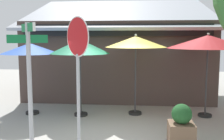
% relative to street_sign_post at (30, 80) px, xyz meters
% --- Properties ---
extents(ground_plane, '(28.00, 28.00, 0.10)m').
position_rel_street_sign_post_xyz_m(ground_plane, '(1.39, 1.77, -1.80)').
color(ground_plane, '#9E9B93').
extents(cafe_building, '(8.16, 5.46, 4.65)m').
position_rel_street_sign_post_xyz_m(cafe_building, '(1.36, 7.36, -0.04)').
color(cafe_building, '#473833').
rests_on(cafe_building, ground).
extents(street_sign_post, '(0.64, 0.69, 2.87)m').
position_rel_street_sign_post_xyz_m(street_sign_post, '(0.00, 0.00, 0.00)').
color(street_sign_post, '#A8AAB2').
rests_on(street_sign_post, ground).
extents(stop_sign, '(0.59, 0.61, 3.02)m').
position_rel_street_sign_post_xyz_m(stop_sign, '(0.90, 0.37, 0.38)').
color(stop_sign, '#A8AAB2').
rests_on(stop_sign, ground).
extents(patio_umbrella_royal_blue_left, '(1.90, 1.90, 2.48)m').
position_rel_street_sign_post_xyz_m(patio_umbrella_royal_blue_left, '(-1.40, 3.47, 0.45)').
color(patio_umbrella_royal_blue_left, black).
rests_on(patio_umbrella_royal_blue_left, ground).
extents(patio_umbrella_forest_green_center, '(1.95, 1.95, 2.61)m').
position_rel_street_sign_post_xyz_m(patio_umbrella_forest_green_center, '(0.30, 3.41, 0.53)').
color(patio_umbrella_forest_green_center, black).
rests_on(patio_umbrella_forest_green_center, ground).
extents(patio_umbrella_mustard_right, '(2.03, 2.03, 2.71)m').
position_rel_street_sign_post_xyz_m(patio_umbrella_mustard_right, '(2.10, 3.74, 0.68)').
color(patio_umbrella_mustard_right, black).
rests_on(patio_umbrella_mustard_right, ground).
extents(patio_umbrella_crimson_far_right, '(2.62, 2.62, 2.74)m').
position_rel_street_sign_post_xyz_m(patio_umbrella_crimson_far_right, '(4.41, 3.67, 0.70)').
color(patio_umbrella_crimson_far_right, black).
rests_on(patio_umbrella_crimson_far_right, ground).
extents(sidewalk_planter, '(0.60, 0.60, 1.01)m').
position_rel_street_sign_post_xyz_m(sidewalk_planter, '(3.21, 1.23, -1.29)').
color(sidewalk_planter, brown).
rests_on(sidewalk_planter, ground).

